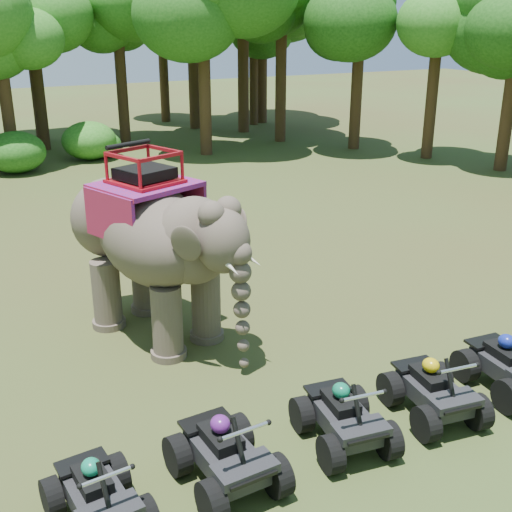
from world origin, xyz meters
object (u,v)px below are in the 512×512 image
object	(u,v)px
elephant	(152,244)
atv_0	(96,488)
atv_1	(226,446)
atv_4	(511,358)
atv_2	(345,410)
atv_3	(434,383)

from	to	relation	value
elephant	atv_0	bearing A→B (deg)	-137.39
atv_1	atv_4	distance (m)	5.45
atv_2	atv_3	xyz separation A→B (m)	(1.73, -0.07, 0.01)
elephant	atv_2	bearing A→B (deg)	-95.17
atv_1	atv_4	world-z (taller)	atv_1
atv_1	atv_3	world-z (taller)	atv_1
atv_0	atv_2	distance (m)	3.80
elephant	atv_1	distance (m)	5.11
atv_3	atv_4	xyz separation A→B (m)	(1.72, -0.01, 0.02)
atv_2	atv_4	xyz separation A→B (m)	(3.45, -0.08, 0.02)
elephant	atv_0	world-z (taller)	elephant
atv_2	atv_4	bearing A→B (deg)	6.31
atv_1	atv_2	size ratio (longest dim) A/B	1.05
atv_3	atv_4	distance (m)	1.72
elephant	atv_3	size ratio (longest dim) A/B	2.84
atv_0	atv_3	world-z (taller)	atv_3
elephant	atv_3	xyz separation A→B (m)	(3.05, -4.96, -1.35)
elephant	atv_1	world-z (taller)	elephant
elephant	atv_3	world-z (taller)	elephant
atv_1	atv_3	distance (m)	3.73
atv_4	atv_3	bearing A→B (deg)	-175.13
atv_1	atv_4	bearing A→B (deg)	-3.93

